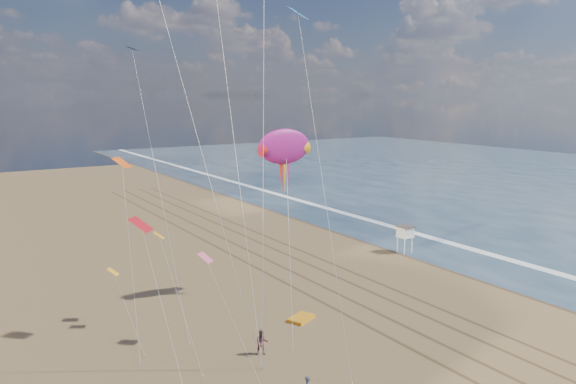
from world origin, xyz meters
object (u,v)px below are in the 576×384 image
(show_kite, at_px, (284,147))
(kite_flyer_b, at_px, (262,343))
(lifeguard_stand, at_px, (405,232))
(grounded_kite, at_px, (301,318))

(show_kite, bearing_deg, kite_flyer_b, -129.56)
(show_kite, height_order, kite_flyer_b, show_kite)
(show_kite, bearing_deg, lifeguard_stand, 13.09)
(lifeguard_stand, bearing_deg, kite_flyer_b, -152.87)
(lifeguard_stand, height_order, kite_flyer_b, lifeguard_stand)
(lifeguard_stand, relative_size, kite_flyer_b, 1.72)
(grounded_kite, distance_m, show_kite, 14.22)
(grounded_kite, height_order, show_kite, show_kite)
(grounded_kite, xyz_separation_m, kite_flyer_b, (-5.62, -3.63, 0.76))
(lifeguard_stand, xyz_separation_m, kite_flyer_b, (-26.13, -13.39, -1.46))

